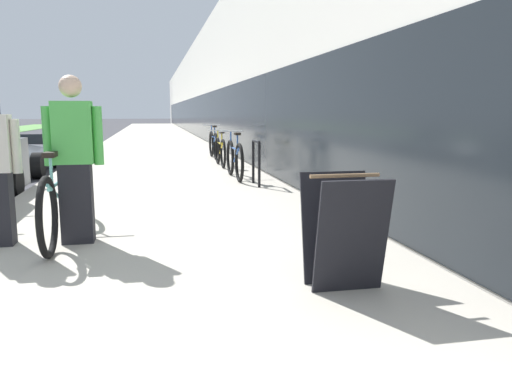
{
  "coord_description": "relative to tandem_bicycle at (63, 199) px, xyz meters",
  "views": [
    {
      "loc": [
        5.7,
        -4.14,
        1.5
      ],
      "look_at": [
        9.37,
        13.49,
        -1.4
      ],
      "focal_mm": 35.0,
      "sensor_mm": 36.0,
      "label": 1
    }
  ],
  "objects": [
    {
      "name": "cruiser_bike_nearest",
      "position": [
        2.64,
        4.4,
        -0.01
      ],
      "size": [
        0.52,
        1.92,
        0.97
      ],
      "color": "black",
      "rests_on": "sidewalk_slab"
    },
    {
      "name": "vintage_roadster_curbside",
      "position": [
        -2.34,
        7.48,
        -0.15
      ],
      "size": [
        1.77,
        4.14,
        0.94
      ],
      "color": "#4C5156",
      "rests_on": "ground"
    },
    {
      "name": "sidewalk_slab",
      "position": [
        1.11,
        19.42,
        -0.48
      ],
      "size": [
        4.68,
        70.0,
        0.14
      ],
      "color": "#BCB5A5",
      "rests_on": "ground"
    },
    {
      "name": "tandem_bicycle",
      "position": [
        0.0,
        0.0,
        0.0
      ],
      "size": [
        0.52,
        2.5,
        0.99
      ],
      "color": "black",
      "rests_on": "sidewalk_slab"
    },
    {
      "name": "sandwich_board_sign",
      "position": [
        2.42,
        -2.15,
        0.04
      ],
      "size": [
        0.56,
        0.56,
        0.9
      ],
      "color": "black",
      "rests_on": "sidewalk_slab"
    },
    {
      "name": "cruiser_bike_farthest",
      "position": [
        2.76,
        9.05,
        -0.0
      ],
      "size": [
        0.52,
        1.8,
        0.98
      ],
      "color": "black",
      "rests_on": "sidewalk_slab"
    },
    {
      "name": "storefront_facade",
      "position": [
        8.48,
        27.42,
        2.17
      ],
      "size": [
        10.01,
        70.0,
        5.46
      ],
      "color": "silver",
      "rests_on": "ground"
    },
    {
      "name": "cruiser_bike_middle",
      "position": [
        2.67,
        6.84,
        -0.03
      ],
      "size": [
        0.52,
        1.73,
        0.9
      ],
      "color": "black",
      "rests_on": "sidewalk_slab"
    },
    {
      "name": "bike_rack_hoop",
      "position": [
        2.88,
        3.38,
        0.1
      ],
      "size": [
        0.05,
        0.6,
        0.84
      ],
      "color": "black",
      "rests_on": "sidewalk_slab"
    },
    {
      "name": "person_rider",
      "position": [
        0.19,
        -0.3,
        0.46
      ],
      "size": [
        0.59,
        0.23,
        1.73
      ],
      "color": "black",
      "rests_on": "sidewalk_slab"
    }
  ]
}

